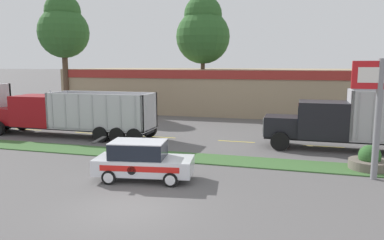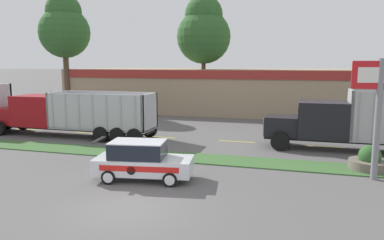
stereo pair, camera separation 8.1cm
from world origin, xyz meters
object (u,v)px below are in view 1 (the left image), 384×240
dump_truck_lead (349,124)px  dump_truck_mid (57,115)px  store_sign_post (380,96)px  stone_planter (369,161)px  rally_car (142,160)px

dump_truck_lead → dump_truck_mid: size_ratio=0.90×
store_sign_post → stone_planter: bearing=87.9°
dump_truck_mid → rally_car: size_ratio=2.73×
store_sign_post → dump_truck_mid: bearing=166.0°
rally_car → store_sign_post: 10.54m
rally_car → store_sign_post: bearing=16.3°
dump_truck_lead → dump_truck_mid: dump_truck_lead is taller
store_sign_post → dump_truck_lead: bearing=94.7°
store_sign_post → stone_planter: 3.58m
dump_truck_mid → store_sign_post: (19.63, -4.90, 2.17)m
dump_truck_mid → store_sign_post: 20.35m
dump_truck_lead → rally_car: dump_truck_lead is taller
stone_planter → dump_truck_lead: bearing=97.2°
dump_truck_mid → stone_planter: dump_truck_mid is taller
dump_truck_lead → store_sign_post: store_sign_post is taller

